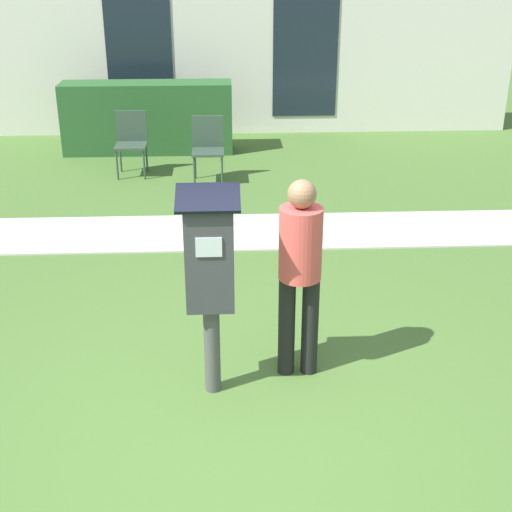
{
  "coord_description": "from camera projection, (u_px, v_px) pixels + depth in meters",
  "views": [
    {
      "loc": [
        -0.02,
        -4.06,
        3.12
      ],
      "look_at": [
        0.2,
        0.59,
        1.05
      ],
      "focal_mm": 50.0,
      "sensor_mm": 36.0,
      "label": 1
    }
  ],
  "objects": [
    {
      "name": "ground_plane",
      "position": [
        231.0,
        428.0,
        4.98
      ],
      "size": [
        40.0,
        40.0,
        0.0
      ],
      "primitive_type": "plane",
      "color": "#476B2D"
    },
    {
      "name": "sidewalk",
      "position": [
        227.0,
        232.0,
        8.29
      ],
      "size": [
        12.0,
        1.1,
        0.02
      ],
      "color": "beige",
      "rests_on": "ground"
    },
    {
      "name": "building_facade",
      "position": [
        222.0,
        39.0,
        12.02
      ],
      "size": [
        10.0,
        0.26,
        3.2
      ],
      "color": "silver",
      "rests_on": "ground"
    },
    {
      "name": "parking_meter",
      "position": [
        210.0,
        267.0,
        5.0
      ],
      "size": [
        0.44,
        0.31,
        1.59
      ],
      "color": "#4C4C4C",
      "rests_on": "ground"
    },
    {
      "name": "person_standing",
      "position": [
        300.0,
        264.0,
        5.25
      ],
      "size": [
        0.32,
        0.32,
        1.58
      ],
      "rotation": [
        0.0,
        0.0,
        0.33
      ],
      "color": "black",
      "rests_on": "ground"
    },
    {
      "name": "outdoor_chair_left",
      "position": [
        131.0,
        138.0,
        10.19
      ],
      "size": [
        0.44,
        0.44,
        0.9
      ],
      "rotation": [
        0.0,
        0.0,
        -0.04
      ],
      "color": "#334738",
      "rests_on": "ground"
    },
    {
      "name": "outdoor_chair_middle",
      "position": [
        208.0,
        144.0,
        9.89
      ],
      "size": [
        0.44,
        0.44,
        0.9
      ],
      "rotation": [
        0.0,
        0.0,
        -0.1
      ],
      "color": "#334738",
      "rests_on": "ground"
    },
    {
      "name": "hedge_row",
      "position": [
        148.0,
        118.0,
        11.26
      ],
      "size": [
        2.66,
        0.6,
        1.1
      ],
      "color": "#285628",
      "rests_on": "ground"
    }
  ]
}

